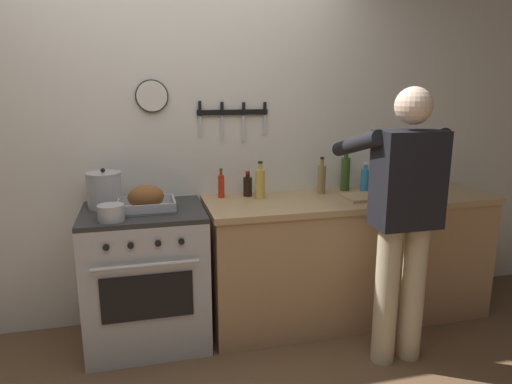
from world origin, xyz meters
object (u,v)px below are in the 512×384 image
object	(u,v)px
cutting_board	(369,197)
bottle_olive_oil	(345,173)
person_cook	(404,210)
roasting_pan	(146,199)
stock_pot	(104,190)
bottle_soy_sauce	(248,186)
stove	(146,276)
bottle_vinegar	(322,178)
bottle_dish_soap	(365,179)
bottle_hot_sauce	(221,186)
bottle_cooking_oil	(260,183)
saucepan	(111,213)

from	to	relation	value
cutting_board	bottle_olive_oil	distance (m)	0.30
person_cook	roasting_pan	bearing A→B (deg)	59.77
stock_pot	bottle_soy_sauce	distance (m)	0.96
person_cook	roasting_pan	xyz separation A→B (m)	(-1.46, 0.56, 0.02)
person_cook	bottle_olive_oil	world-z (taller)	person_cook
stove	bottle_vinegar	size ratio (longest dim) A/B	3.38
bottle_dish_soap	bottle_hot_sauce	xyz separation A→B (m)	(-1.06, 0.05, -0.00)
bottle_vinegar	bottle_hot_sauce	world-z (taller)	bottle_vinegar
person_cook	bottle_soy_sauce	distance (m)	1.09
cutting_board	stock_pot	bearing A→B (deg)	173.84
stock_pot	bottle_olive_oil	xyz separation A→B (m)	(1.70, 0.08, 0.02)
bottle_soy_sauce	bottle_cooking_oil	distance (m)	0.12
bottle_soy_sauce	bottle_cooking_oil	world-z (taller)	bottle_cooking_oil
roasting_pan	saucepan	size ratio (longest dim) A/B	2.31
bottle_dish_soap	bottle_olive_oil	bearing A→B (deg)	156.16
person_cook	bottle_vinegar	distance (m)	0.76
cutting_board	bottle_vinegar	bearing A→B (deg)	142.13
cutting_board	bottle_cooking_oil	distance (m)	0.76
stove	saucepan	bearing A→B (deg)	-131.31
bottle_hot_sauce	saucepan	bearing A→B (deg)	-150.71
person_cook	stove	bearing A→B (deg)	59.38
bottle_vinegar	bottle_cooking_oil	bearing A→B (deg)	-174.70
bottle_soy_sauce	cutting_board	bearing A→B (deg)	-18.26
stove	bottle_cooking_oil	bearing A→B (deg)	7.32
person_cook	saucepan	bearing A→B (deg)	67.90
stock_pot	bottle_olive_oil	size ratio (longest dim) A/B	0.82
stock_pot	bottle_soy_sauce	world-z (taller)	stock_pot
bottle_hot_sauce	bottle_olive_oil	xyz separation A→B (m)	(0.93, 0.00, 0.05)
person_cook	bottle_soy_sauce	xyz separation A→B (m)	(-0.76, 0.78, 0.02)
bottle_vinegar	stove	bearing A→B (deg)	-173.42
bottle_dish_soap	bottle_cooking_oil	distance (m)	0.81
bottle_vinegar	bottle_hot_sauce	bearing A→B (deg)	175.67
person_cook	saucepan	xyz separation A→B (m)	(-1.66, 0.38, -0.00)
bottle_vinegar	bottle_cooking_oil	size ratio (longest dim) A/B	1.02
stock_pot	bottle_hot_sauce	distance (m)	0.77
stove	roasting_pan	size ratio (longest dim) A/B	2.56
roasting_pan	saucepan	bearing A→B (deg)	-138.21
roasting_pan	cutting_board	distance (m)	1.51
roasting_pan	bottle_dish_soap	distance (m)	1.59
bottle_cooking_oil	bottle_olive_oil	size ratio (longest dim) A/B	0.84
saucepan	bottle_vinegar	size ratio (longest dim) A/B	0.57
bottle_cooking_oil	bottle_hot_sauce	world-z (taller)	bottle_cooking_oil
saucepan	bottle_olive_oil	size ratio (longest dim) A/B	0.49
roasting_pan	bottle_soy_sauce	distance (m)	0.74
stock_pot	bottle_vinegar	xyz separation A→B (m)	(1.49, 0.02, -0.00)
bottle_soy_sauce	bottle_olive_oil	distance (m)	0.75
bottle_dish_soap	bottle_cooking_oil	bearing A→B (deg)	-176.84
roasting_pan	stock_pot	bearing A→B (deg)	150.33
stove	bottle_hot_sauce	bearing A→B (deg)	20.37
bottle_cooking_oil	bottle_olive_oil	bearing A→B (deg)	8.62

